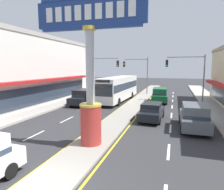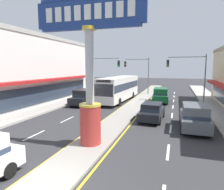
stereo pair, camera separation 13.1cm
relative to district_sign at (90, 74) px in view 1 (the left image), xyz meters
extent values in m
plane|color=#303033|center=(0.00, -4.30, -4.23)|extent=(160.00, 160.00, 0.00)
cube|color=gray|center=(0.00, 13.70, -4.16)|extent=(2.21, 52.00, 0.14)
cube|color=#ADA89E|center=(-9.12, 11.70, -4.14)|extent=(2.82, 60.00, 0.18)
cube|color=#ADA89E|center=(9.12, 11.70, -4.14)|extent=(2.82, 60.00, 0.18)
cube|color=silver|center=(-4.41, 0.50, -4.23)|extent=(0.14, 2.20, 0.01)
cube|color=silver|center=(-4.41, 4.90, -4.23)|extent=(0.14, 2.20, 0.01)
cube|color=silver|center=(-4.41, 9.30, -4.23)|extent=(0.14, 2.20, 0.01)
cube|color=silver|center=(-4.41, 13.70, -4.23)|extent=(0.14, 2.20, 0.01)
cube|color=silver|center=(-4.41, 18.10, -4.23)|extent=(0.14, 2.20, 0.01)
cube|color=silver|center=(-4.41, 22.50, -4.23)|extent=(0.14, 2.20, 0.01)
cube|color=silver|center=(-4.41, 26.90, -4.23)|extent=(0.14, 2.20, 0.01)
cube|color=silver|center=(4.41, 0.50, -4.23)|extent=(0.14, 2.20, 0.01)
cube|color=silver|center=(4.41, 4.90, -4.23)|extent=(0.14, 2.20, 0.01)
cube|color=silver|center=(4.41, 9.30, -4.23)|extent=(0.14, 2.20, 0.01)
cube|color=silver|center=(4.41, 13.70, -4.23)|extent=(0.14, 2.20, 0.01)
cube|color=silver|center=(4.41, 18.10, -4.23)|extent=(0.14, 2.20, 0.01)
cube|color=silver|center=(4.41, 22.50, -4.23)|extent=(0.14, 2.20, 0.01)
cube|color=silver|center=(4.41, 26.90, -4.23)|extent=(0.14, 2.20, 0.01)
cube|color=yellow|center=(-1.29, 13.70, -4.23)|extent=(0.12, 52.00, 0.01)
cube|color=yellow|center=(1.29, 13.70, -4.23)|extent=(0.12, 52.00, 0.01)
cylinder|color=#B7332D|center=(0.00, 0.00, -2.96)|extent=(1.21, 1.21, 2.26)
cylinder|color=gold|center=(0.00, 0.00, -1.77)|extent=(1.27, 1.27, 0.12)
cylinder|color=#B7B7BC|center=(0.00, 0.00, 0.37)|extent=(0.48, 0.48, 4.41)
cylinder|color=gold|center=(0.00, 0.00, 2.48)|extent=(0.77, 0.77, 0.20)
cube|color=navy|center=(0.00, 0.00, 3.30)|extent=(6.33, 0.24, 1.43)
cube|color=navy|center=(0.00, 0.00, 2.50)|extent=(5.82, 0.29, 0.16)
cube|color=white|center=(-2.39, -0.15, 3.30)|extent=(0.38, 0.06, 0.79)
cube|color=white|center=(-1.79, -0.15, 3.30)|extent=(0.38, 0.06, 0.79)
cube|color=white|center=(-1.20, -0.15, 3.30)|extent=(0.38, 0.06, 0.79)
cube|color=white|center=(-0.60, -0.15, 3.30)|extent=(0.38, 0.06, 0.79)
cube|color=white|center=(0.00, -0.15, 3.30)|extent=(0.38, 0.06, 0.79)
cube|color=white|center=(0.60, -0.15, 3.30)|extent=(0.38, 0.06, 0.79)
cube|color=white|center=(1.20, -0.15, 3.30)|extent=(0.38, 0.06, 0.79)
cube|color=white|center=(1.79, -0.15, 3.30)|extent=(0.38, 0.06, 0.79)
cube|color=white|center=(2.39, -0.15, 3.30)|extent=(0.38, 0.06, 0.79)
cube|color=silver|center=(-14.55, 10.79, -0.24)|extent=(8.94, 21.81, 7.98)
cube|color=#A8A49C|center=(-14.55, 10.79, 3.98)|extent=(9.12, 22.25, 0.45)
cube|color=#B21E1E|center=(-9.63, 10.79, -1.11)|extent=(0.90, 18.54, 0.30)
cube|color=#283342|center=(-10.04, 10.79, -2.73)|extent=(0.08, 17.88, 2.00)
cube|color=#B21E1E|center=(9.36, 12.13, -1.63)|extent=(0.90, 19.15, 0.30)
cylinder|color=slate|center=(-8.11, 18.37, -1.13)|extent=(0.16, 0.16, 6.20)
cylinder|color=slate|center=(-5.80, 18.37, 1.67)|extent=(4.62, 0.12, 0.12)
cube|color=black|center=(-3.49, 18.21, 0.86)|extent=(0.32, 0.24, 0.92)
sphere|color=black|center=(-3.49, 18.07, 1.16)|extent=(0.17, 0.17, 0.17)
sphere|color=black|center=(-3.49, 18.07, 0.86)|extent=(0.17, 0.17, 0.17)
sphere|color=#19D83F|center=(-3.49, 18.07, 0.56)|extent=(0.17, 0.17, 0.17)
cylinder|color=slate|center=(8.11, 17.58, -1.13)|extent=(0.16, 0.16, 6.20)
cylinder|color=slate|center=(5.80, 17.58, 1.67)|extent=(4.62, 0.12, 0.12)
cube|color=black|center=(3.49, 17.42, 0.86)|extent=(0.32, 0.24, 0.92)
sphere|color=black|center=(3.49, 17.28, 1.16)|extent=(0.17, 0.17, 0.17)
sphere|color=black|center=(3.49, 17.28, 0.86)|extent=(0.17, 0.17, 0.17)
sphere|color=#19D83F|center=(3.49, 17.28, 0.56)|extent=(0.17, 0.17, 0.17)
cylinder|color=slate|center=(0.16, 23.53, -1.13)|extent=(0.16, 0.16, 6.20)
cylinder|color=slate|center=(-1.82, 23.53, 1.67)|extent=(3.96, 0.12, 0.12)
cube|color=black|center=(-3.80, 23.37, 0.86)|extent=(0.32, 0.24, 0.92)
sphere|color=black|center=(-3.80, 23.23, 1.16)|extent=(0.17, 0.17, 0.17)
sphere|color=yellow|center=(-3.80, 23.23, 0.86)|extent=(0.17, 0.17, 0.17)
sphere|color=black|center=(-3.80, 23.23, 0.56)|extent=(0.17, 0.17, 0.17)
cylinder|color=black|center=(-1.82, -4.27, -3.89)|extent=(0.25, 0.69, 0.68)
cube|color=silver|center=(-2.76, 15.92, -2.42)|extent=(3.01, 11.30, 2.90)
cube|color=#283342|center=(-2.76, 15.92, -2.12)|extent=(3.02, 11.08, 0.90)
cube|color=#283342|center=(-3.01, 10.36, -2.17)|extent=(2.30, 0.18, 1.40)
cube|color=black|center=(-3.01, 10.36, -1.17)|extent=(1.75, 0.16, 0.30)
cylinder|color=black|center=(-1.76, 12.40, -3.75)|extent=(0.32, 0.97, 0.96)
cylinder|color=black|center=(-4.06, 12.50, -3.75)|extent=(0.32, 0.97, 0.96)
cylinder|color=black|center=(-1.47, 18.77, -3.75)|extent=(0.32, 0.97, 0.96)
cylinder|color=black|center=(-3.77, 18.88, -3.75)|extent=(0.32, 0.97, 0.96)
cube|color=#4C5156|center=(6.06, 5.26, -3.53)|extent=(1.95, 4.62, 0.80)
cube|color=#4C5156|center=(6.06, 5.07, -2.73)|extent=(1.70, 2.87, 0.80)
cube|color=#283342|center=(6.06, 5.07, -3.01)|extent=(1.74, 2.90, 0.24)
cylinder|color=black|center=(5.17, 6.67, -3.89)|extent=(0.23, 0.68, 0.68)
cylinder|color=black|center=(6.91, 6.69, -3.89)|extent=(0.23, 0.68, 0.68)
cylinder|color=black|center=(5.20, 3.82, -3.89)|extent=(0.23, 0.68, 0.68)
cylinder|color=black|center=(6.94, 3.84, -3.89)|extent=(0.23, 0.68, 0.68)
cube|color=#14562D|center=(2.76, 16.35, -3.53)|extent=(2.15, 4.70, 0.80)
cube|color=#14562D|center=(2.77, 16.17, -2.73)|extent=(1.82, 2.94, 0.80)
cube|color=#283342|center=(2.77, 16.17, -3.01)|extent=(1.86, 2.97, 0.24)
cylinder|color=black|center=(1.81, 17.73, -3.89)|extent=(0.26, 0.69, 0.68)
cylinder|color=black|center=(3.55, 17.82, -3.89)|extent=(0.26, 0.69, 0.68)
cylinder|color=black|center=(1.96, 14.88, -3.89)|extent=(0.26, 0.69, 0.68)
cylinder|color=black|center=(3.71, 14.97, -3.89)|extent=(0.26, 0.69, 0.68)
cube|color=black|center=(-6.06, 11.61, -3.53)|extent=(1.95, 4.62, 0.80)
cube|color=black|center=(-6.06, 11.79, -2.73)|extent=(1.70, 2.87, 0.80)
cube|color=#283342|center=(-6.06, 11.79, -3.01)|extent=(1.74, 2.90, 0.24)
cylinder|color=black|center=(-5.17, 10.19, -3.89)|extent=(0.23, 0.68, 0.68)
cylinder|color=black|center=(-6.91, 10.17, -3.89)|extent=(0.23, 0.68, 0.68)
cylinder|color=black|center=(-5.20, 13.05, -3.89)|extent=(0.23, 0.68, 0.68)
cylinder|color=black|center=(-6.95, 13.03, -3.89)|extent=(0.23, 0.68, 0.68)
cube|color=black|center=(2.76, 7.05, -3.63)|extent=(1.97, 4.38, 0.66)
cube|color=black|center=(2.75, 6.88, -3.00)|extent=(1.65, 2.22, 0.60)
cube|color=#283342|center=(2.75, 6.88, -3.18)|extent=(1.69, 2.25, 0.24)
cylinder|color=black|center=(2.01, 8.42, -3.92)|extent=(0.25, 0.63, 0.62)
cylinder|color=black|center=(3.63, 8.34, -3.92)|extent=(0.25, 0.63, 0.62)
cylinder|color=black|center=(1.88, 5.76, -3.92)|extent=(0.25, 0.63, 0.62)
cylinder|color=black|center=(3.50, 5.68, -3.92)|extent=(0.25, 0.63, 0.62)
camera|label=1|loc=(4.57, -10.53, 0.39)|focal=32.39mm
camera|label=2|loc=(4.69, -10.49, 0.39)|focal=32.39mm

